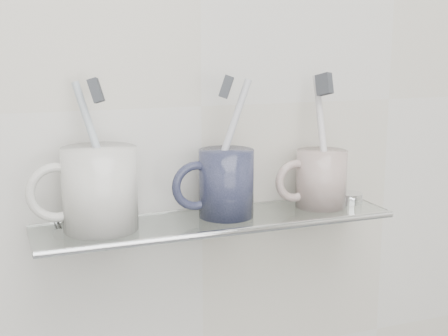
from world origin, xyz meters
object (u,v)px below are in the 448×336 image
shelf_glass (216,221)px  mug_left (100,189)px  mug_right (321,179)px  mug_center (226,183)px

shelf_glass → mug_left: mug_left is taller
mug_right → mug_left: bearing=-162.6°
shelf_glass → mug_center: (0.02, 0.00, 0.05)m
shelf_glass → mug_right: bearing=1.7°
mug_center → mug_right: 0.15m
mug_left → mug_right: bearing=-5.3°
shelf_glass → mug_right: 0.17m
mug_center → mug_right: mug_center is taller
mug_right → shelf_glass: bearing=-160.9°
mug_center → mug_right: (0.15, 0.00, -0.01)m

